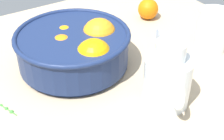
# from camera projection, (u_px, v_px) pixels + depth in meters

# --- Properties ---
(ground_plane) EXTENTS (1.12, 1.07, 0.03)m
(ground_plane) POSITION_uv_depth(u_px,v_px,m) (105.00, 103.00, 0.73)
(ground_plane) COLOR tan
(fruit_bowl) EXTENTS (0.28, 0.28, 0.12)m
(fruit_bowl) POSITION_uv_depth(u_px,v_px,m) (77.00, 47.00, 0.79)
(fruit_bowl) COLOR navy
(fruit_bowl) RESTS_ON ground_plane
(juice_pitcher) EXTENTS (0.10, 0.14, 0.16)m
(juice_pitcher) POSITION_uv_depth(u_px,v_px,m) (167.00, 82.00, 0.68)
(juice_pitcher) COLOR white
(juice_pitcher) RESTS_ON ground_plane
(juice_glass) EXTENTS (0.08, 0.08, 0.11)m
(juice_glass) POSITION_uv_depth(u_px,v_px,m) (212.00, 32.00, 0.86)
(juice_glass) COLOR white
(juice_glass) RESTS_ON ground_plane
(loose_orange_0) EXTENTS (0.07, 0.07, 0.07)m
(loose_orange_0) POSITION_uv_depth(u_px,v_px,m) (148.00, 9.00, 1.03)
(loose_orange_0) COLOR orange
(loose_orange_0) RESTS_ON ground_plane
(herb_sprig_1) EXTENTS (0.03, 0.07, 0.01)m
(herb_sprig_1) POSITION_uv_depth(u_px,v_px,m) (8.00, 109.00, 0.69)
(herb_sprig_1) COLOR #3D9138
(herb_sprig_1) RESTS_ON ground_plane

